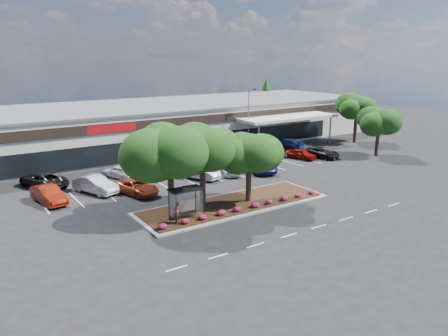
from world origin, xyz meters
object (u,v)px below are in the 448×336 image
light_pole (249,124)px  car_1 (95,185)px  survey_stake (183,235)px  car_0 (49,195)px

light_pole → car_1: bearing=-163.3°
survey_stake → car_1: bearing=95.0°
survey_stake → car_0: 16.18m
survey_stake → car_1: size_ratio=0.22×
car_1 → survey_stake: bearing=-107.2°
light_pole → car_1: size_ratio=1.73×
car_1 → car_0: bearing=166.2°
car_0 → car_1: bearing=-1.3°
survey_stake → light_pole: bearing=45.0°
survey_stake → car_1: car_1 is taller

